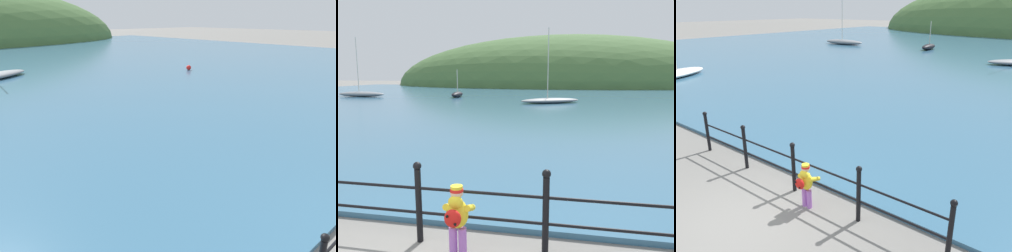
% 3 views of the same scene
% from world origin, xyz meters
% --- Properties ---
extents(ground_plane, '(200.00, 200.00, 0.00)m').
position_xyz_m(ground_plane, '(0.00, 0.00, 0.00)').
color(ground_plane, slate).
extents(iron_railing, '(7.46, 0.12, 1.21)m').
position_xyz_m(iron_railing, '(-0.04, 1.50, 0.64)').
color(iron_railing, black).
rests_on(iron_railing, ground).
extents(child_in_coat, '(0.39, 0.54, 1.00)m').
position_xyz_m(child_in_coat, '(0.65, 1.19, 0.61)').
color(child_in_coat, '#AD66C6').
rests_on(child_in_coat, ground).
extents(boat_far_right, '(4.97, 1.69, 5.92)m').
position_xyz_m(boat_far_right, '(-19.09, 27.09, 0.39)').
color(boat_far_right, gray).
rests_on(boat_far_right, water).
extents(boat_red_dinghy, '(1.02, 2.78, 2.73)m').
position_xyz_m(boat_red_dinghy, '(-9.28, 28.41, 0.39)').
color(boat_red_dinghy, black).
rests_on(boat_red_dinghy, water).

